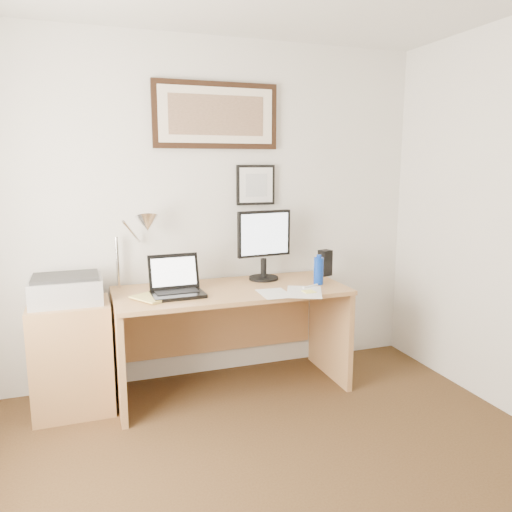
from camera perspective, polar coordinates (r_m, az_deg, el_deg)
name	(u,v)px	position (r m, az deg, el deg)	size (l,w,h in m)	color
wall_back	(197,213)	(3.72, -6.76, 4.91)	(3.50, 0.02, 2.50)	silver
side_cabinet	(72,357)	(3.53, -20.26, -10.81)	(0.50, 0.40, 0.73)	#A87646
water_bottle	(319,271)	(3.62, 7.16, -1.70)	(0.07, 0.07, 0.20)	#0C329F
bottle_cap	(319,256)	(3.60, 7.20, 0.00)	(0.04, 0.04, 0.02)	#0C329F
speaker	(325,263)	(3.91, 7.89, -0.78)	(0.09, 0.08, 0.20)	black
paper_sheet_a	(274,293)	(3.36, 2.11, -4.30)	(0.19, 0.27, 0.00)	white
paper_sheet_b	(304,292)	(3.40, 5.53, -4.11)	(0.23, 0.33, 0.00)	white
sticky_pad	(309,292)	(3.40, 6.07, -4.07)	(0.08, 0.08, 0.01)	#FFFE78
marker_pen	(310,286)	(3.54, 6.24, -3.46)	(0.02, 0.02, 0.14)	white
book	(140,301)	(3.23, -13.10, -5.02)	(0.17, 0.24, 0.02)	#DBC967
desk	(228,317)	(3.64, -3.20, -7.02)	(1.60, 0.70, 0.75)	#A87646
laptop	(176,286)	(3.36, -9.09, -3.42)	(0.35, 0.30, 0.26)	black
lcd_monitor	(264,242)	(3.70, 0.93, 1.67)	(0.42, 0.22, 0.52)	black
printer	(66,289)	(3.42, -20.86, -3.57)	(0.44, 0.34, 0.18)	#A0A0A3
desk_lamp	(144,227)	(3.48, -12.65, 3.29)	(0.29, 0.27, 0.53)	silver
picture_large	(216,115)	(3.73, -4.56, 15.72)	(0.92, 0.04, 0.47)	black
picture_small	(256,185)	(3.81, -0.04, 8.12)	(0.30, 0.03, 0.30)	black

